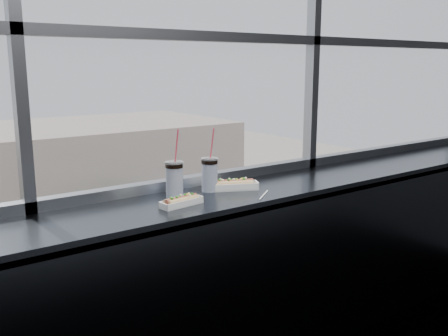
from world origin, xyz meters
TOP-DOWN VIEW (x-y plane):
  - wall_back_lower at (0.00, 1.50)m, footprint 6.00×0.00m
  - counter at (0.00, 1.23)m, footprint 6.00×0.55m
  - counter_fascia at (0.00, 0.97)m, footprint 6.00×0.04m
  - hotdog_tray_left at (-0.31, 1.15)m, footprint 0.25×0.11m
  - hotdog_tray_right at (0.12, 1.26)m, footprint 0.31×0.21m
  - soda_cup_left at (-0.25, 1.32)m, footprint 0.11×0.11m
  - soda_cup_right at (-0.02, 1.32)m, footprint 0.10×0.10m
  - loose_straw at (0.18, 1.05)m, footprint 0.17×0.13m
  - wrapper at (-0.37, 1.18)m, footprint 0.10×0.07m
  - car_near_e at (14.03, 17.50)m, footprint 3.02×6.85m
  - car_far_c at (12.45, 25.50)m, footprint 2.55×5.84m
  - pedestrian_d at (10.37, 28.82)m, footprint 0.97×0.73m
  - pedestrian_c at (6.59, 29.82)m, footprint 0.68×0.91m
  - tree_right at (12.15, 29.50)m, footprint 3.08×3.08m

SIDE VIEW (x-z plane):
  - car_far_c at x=12.45m, z-range -10.94..-9.01m
  - pedestrian_c at x=6.59m, z-range -10.96..-8.91m
  - pedestrian_d at x=10.37m, z-range -10.96..-8.77m
  - car_near_e at x=14.03m, z-range -10.94..-8.68m
  - tree_right at x=12.15m, z-range -10.14..-5.34m
  - wall_back_lower at x=0.00m, z-range -2.45..3.55m
  - counter_fascia at x=0.00m, z-range 0.03..1.07m
  - counter at x=0.00m, z-range 1.04..1.10m
  - loose_straw at x=0.18m, z-range 1.10..1.11m
  - wrapper at x=-0.37m, z-range 1.10..1.12m
  - hotdog_tray_left at x=-0.31m, z-range 1.09..1.15m
  - hotdog_tray_right at x=0.12m, z-range 1.09..1.17m
  - soda_cup_right at x=-0.02m, z-range 1.02..1.40m
  - soda_cup_left at x=-0.25m, z-range 1.02..1.41m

